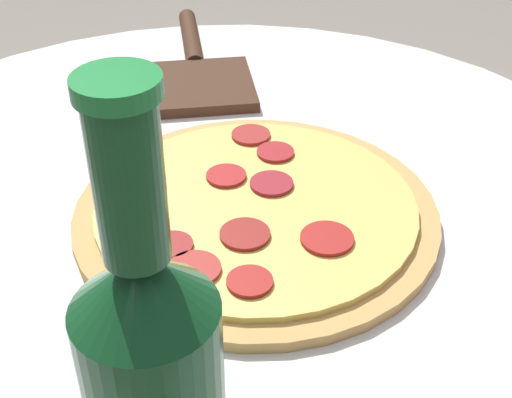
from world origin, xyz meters
name	(u,v)px	position (x,y,z in m)	size (l,w,h in m)	color
table	(225,364)	(0.00, 0.00, 0.55)	(0.82, 0.82, 0.77)	silver
pizza	(255,211)	(0.02, -0.04, 0.78)	(0.31, 0.31, 0.02)	tan
beer_bottle	(153,374)	(-0.11, -0.26, 0.87)	(0.07, 0.07, 0.26)	#144C23
pizza_paddle	(197,71)	(0.05, 0.25, 0.77)	(0.14, 0.28, 0.02)	#422819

